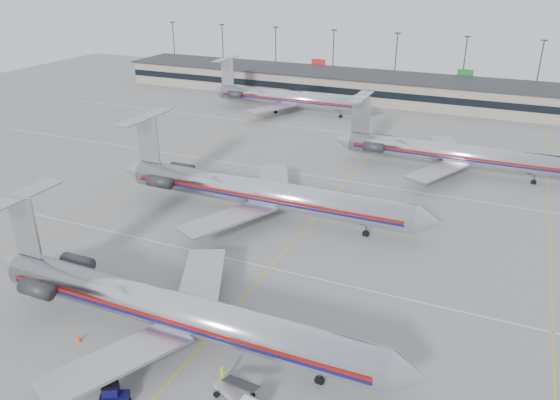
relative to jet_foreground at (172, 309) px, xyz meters
The scene contains 12 objects.
ground 7.14m from the jet_foreground, 63.48° to the left, with size 260.00×260.00×0.00m, color gray.
apron_markings 16.20m from the jet_foreground, 79.86° to the left, with size 160.00×0.15×0.02m, color silver.
terminal 103.60m from the jet_foreground, 88.46° to the left, with size 162.00×17.00×6.25m.
light_mast_row 117.73m from the jet_foreground, 88.64° to the left, with size 163.60×0.40×15.28m.
jet_foreground is the anchor object (origin of this frame).
jet_second_row 28.25m from the jet_foreground, 99.18° to the left, with size 47.88×28.19×12.53m.
jet_third_row 58.94m from the jet_foreground, 72.97° to the left, with size 42.71×26.27×11.68m.
jet_back_row 85.84m from the jet_foreground, 105.95° to the left, with size 42.60×26.21×11.65m.
tug_left 9.13m from the jet_foreground, 89.58° to the right, with size 2.56×2.13×1.87m.
belt_loader 10.20m from the jet_foreground, 26.10° to the right, with size 4.58×2.66×2.35m.
ramp_worker_near 8.21m from the jet_foreground, 24.61° to the right, with size 0.62×0.41×1.70m, color #C8DC14.
cone_left 9.47m from the jet_foreground, 154.48° to the right, with size 0.50×0.50×0.68m, color #FD5208.
Camera 1 is at (23.23, -39.91, 32.78)m, focal length 35.00 mm.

